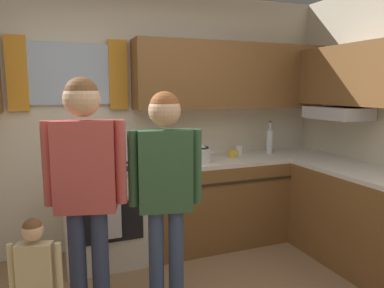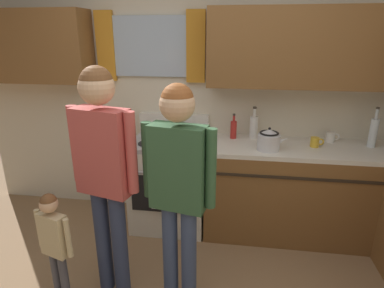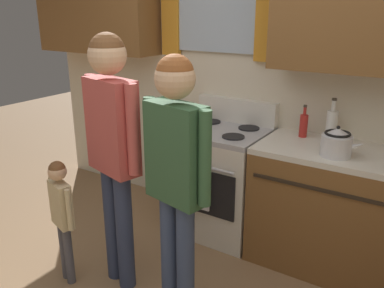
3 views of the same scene
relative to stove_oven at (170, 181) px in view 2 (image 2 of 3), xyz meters
name	(u,v)px [view 2 (image 2 of 3)]	position (x,y,z in m)	size (l,w,h in m)	color
back_wall_unit	(197,76)	(0.24, 0.27, 1.01)	(4.60, 0.42, 2.60)	beige
kitchen_counter_run	(372,222)	(1.75, -0.48, -0.02)	(2.11, 2.21, 0.90)	brown
stove_oven	(170,181)	(0.00, 0.00, 0.00)	(0.72, 0.67, 1.10)	silver
bottle_sauce_red	(233,129)	(0.61, 0.16, 0.53)	(0.06, 0.06, 0.25)	red
bottle_milk_white	(254,126)	(0.81, 0.19, 0.55)	(0.08, 0.08, 0.31)	white
bottle_tall_clear	(373,132)	(1.86, 0.08, 0.57)	(0.07, 0.07, 0.37)	silver
mug_mustard_yellow	(315,142)	(1.35, 0.00, 0.48)	(0.12, 0.08, 0.09)	gold
mug_ceramic_white	(331,137)	(1.53, 0.17, 0.48)	(0.13, 0.08, 0.09)	white
stovetop_kettle	(269,139)	(0.93, -0.14, 0.53)	(0.27, 0.20, 0.21)	silver
adult_holding_child	(104,161)	(-0.23, -0.99, 0.60)	(0.51, 0.26, 1.70)	#2D3856
adult_in_plaid	(178,176)	(0.29, -1.05, 0.54)	(0.49, 0.22, 1.61)	#38476B
small_child	(54,238)	(-0.55, -1.19, 0.09)	(0.29, 0.14, 0.89)	#4C4C56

